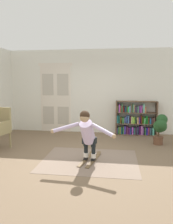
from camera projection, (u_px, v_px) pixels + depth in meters
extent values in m
plane|color=brown|center=(79.00, 156.00, 5.29)|extent=(7.20, 7.20, 0.00)
cube|color=silver|center=(92.00, 92.00, 7.64)|extent=(6.00, 0.10, 2.90)
cube|color=silver|center=(48.00, 99.00, 7.84)|extent=(0.55, 0.04, 2.35)
cube|color=#B6AFA0|center=(48.00, 85.00, 7.75)|extent=(0.41, 0.01, 0.76)
cube|color=#B6AFA0|center=(49.00, 115.00, 7.90)|extent=(0.41, 0.01, 0.64)
cube|color=silver|center=(63.00, 99.00, 7.77)|extent=(0.55, 0.04, 2.35)
cube|color=#B6AFA0|center=(63.00, 85.00, 7.68)|extent=(0.41, 0.01, 0.76)
cube|color=#B6AFA0|center=(63.00, 115.00, 7.83)|extent=(0.41, 0.01, 0.64)
cube|color=silver|center=(55.00, 64.00, 7.64)|extent=(1.22, 0.04, 0.10)
cube|color=#836E5E|center=(90.00, 160.00, 4.97)|extent=(2.16, 1.74, 0.01)
cube|color=brown|center=(116.00, 118.00, 7.43)|extent=(0.04, 0.30, 1.15)
cube|color=brown|center=(156.00, 119.00, 7.25)|extent=(0.04, 0.30, 1.15)
cube|color=brown|center=(136.00, 134.00, 7.42)|extent=(1.33, 0.30, 0.02)
cube|color=brown|center=(136.00, 124.00, 7.37)|extent=(1.33, 0.30, 0.02)
cube|color=brown|center=(136.00, 113.00, 7.32)|extent=(1.33, 0.30, 0.02)
cube|color=brown|center=(137.00, 101.00, 7.27)|extent=(1.33, 0.30, 0.02)
cube|color=#50497E|center=(117.00, 131.00, 7.48)|extent=(0.06, 0.16, 0.21)
cube|color=#2C8139|center=(119.00, 130.00, 7.49)|extent=(0.04, 0.24, 0.23)
cube|color=brown|center=(120.00, 130.00, 7.46)|extent=(0.05, 0.23, 0.26)
cube|color=#155C71|center=(122.00, 130.00, 7.48)|extent=(0.05, 0.19, 0.22)
cube|color=#377A3C|center=(123.00, 130.00, 7.45)|extent=(0.03, 0.17, 0.27)
cube|color=#4C34B3|center=(125.00, 130.00, 7.45)|extent=(0.06, 0.16, 0.28)
cube|color=#5C234E|center=(127.00, 130.00, 7.46)|extent=(0.06, 0.20, 0.27)
cube|color=#4C1A6F|center=(129.00, 131.00, 7.44)|extent=(0.04, 0.21, 0.21)
cube|color=#24489C|center=(131.00, 131.00, 7.44)|extent=(0.03, 0.20, 0.20)
cube|color=#B44ACD|center=(133.00, 131.00, 7.41)|extent=(0.05, 0.16, 0.24)
cube|color=#2B5C57|center=(134.00, 131.00, 7.42)|extent=(0.05, 0.19, 0.23)
cube|color=#493458|center=(136.00, 130.00, 7.41)|extent=(0.03, 0.20, 0.25)
cube|color=navy|center=(138.00, 130.00, 7.39)|extent=(0.05, 0.21, 0.26)
cube|color=#461156|center=(140.00, 130.00, 7.36)|extent=(0.05, 0.15, 0.29)
cube|color=#B36AB5|center=(141.00, 130.00, 7.36)|extent=(0.05, 0.23, 0.30)
cube|color=#683F83|center=(143.00, 131.00, 7.37)|extent=(0.04, 0.21, 0.24)
cube|color=#337243|center=(145.00, 131.00, 7.36)|extent=(0.05, 0.18, 0.23)
cube|color=#3124BD|center=(147.00, 131.00, 7.34)|extent=(0.04, 0.22, 0.23)
cube|color=#C84972|center=(148.00, 131.00, 7.35)|extent=(0.04, 0.16, 0.24)
cube|color=#2F4D5B|center=(150.00, 131.00, 7.34)|extent=(0.05, 0.22, 0.24)
cube|color=#53BA9F|center=(153.00, 131.00, 7.31)|extent=(0.06, 0.22, 0.24)
cube|color=#247075|center=(117.00, 119.00, 7.42)|extent=(0.05, 0.23, 0.26)
cube|color=#145949|center=(119.00, 119.00, 7.42)|extent=(0.03, 0.24, 0.26)
cube|color=brown|center=(121.00, 120.00, 7.44)|extent=(0.05, 0.15, 0.20)
cube|color=#377E38|center=(123.00, 120.00, 7.43)|extent=(0.06, 0.23, 0.19)
cube|color=#6179C7|center=(125.00, 120.00, 7.42)|extent=(0.04, 0.14, 0.19)
cube|color=#4768CB|center=(127.00, 119.00, 7.40)|extent=(0.03, 0.15, 0.26)
cube|color=#487AB0|center=(128.00, 119.00, 7.37)|extent=(0.04, 0.20, 0.26)
cube|color=#601F48|center=(130.00, 120.00, 7.39)|extent=(0.04, 0.17, 0.23)
cube|color=#ABCB6A|center=(132.00, 120.00, 7.38)|extent=(0.05, 0.19, 0.23)
cube|color=#81C43A|center=(134.00, 120.00, 7.35)|extent=(0.06, 0.17, 0.21)
cube|color=#376C3E|center=(136.00, 120.00, 7.35)|extent=(0.04, 0.15, 0.22)
cube|color=tan|center=(138.00, 120.00, 7.35)|extent=(0.06, 0.21, 0.21)
cube|color=#5936A6|center=(140.00, 120.00, 7.33)|extent=(0.03, 0.15, 0.21)
cube|color=#521E10|center=(141.00, 119.00, 7.31)|extent=(0.03, 0.20, 0.28)
cube|color=#4F9921|center=(143.00, 120.00, 7.31)|extent=(0.03, 0.15, 0.24)
cube|color=#49A55F|center=(144.00, 121.00, 7.30)|extent=(0.06, 0.22, 0.20)
cube|color=#147524|center=(147.00, 120.00, 7.30)|extent=(0.06, 0.23, 0.27)
cube|color=brown|center=(148.00, 121.00, 7.31)|extent=(0.04, 0.22, 0.20)
cube|color=#196296|center=(150.00, 121.00, 7.28)|extent=(0.04, 0.23, 0.19)
cube|color=#533231|center=(152.00, 121.00, 7.29)|extent=(0.06, 0.17, 0.18)
cube|color=brown|center=(154.00, 120.00, 7.28)|extent=(0.06, 0.17, 0.21)
cube|color=#525830|center=(118.00, 109.00, 7.39)|extent=(0.05, 0.22, 0.23)
cube|color=#B54CCB|center=(119.00, 108.00, 7.38)|extent=(0.04, 0.20, 0.27)
cube|color=brown|center=(121.00, 109.00, 7.36)|extent=(0.03, 0.16, 0.22)
cube|color=#317543|center=(122.00, 108.00, 7.35)|extent=(0.03, 0.17, 0.29)
cube|color=#5C1717|center=(123.00, 109.00, 7.36)|extent=(0.05, 0.16, 0.19)
cube|color=navy|center=(126.00, 109.00, 7.35)|extent=(0.05, 0.20, 0.20)
cube|color=olive|center=(127.00, 109.00, 7.35)|extent=(0.03, 0.16, 0.21)
cube|color=#22C95C|center=(128.00, 109.00, 7.34)|extent=(0.03, 0.23, 0.19)
cube|color=slate|center=(130.00, 109.00, 7.33)|extent=(0.06, 0.22, 0.22)
cube|color=brown|center=(131.00, 108.00, 7.33)|extent=(0.05, 0.17, 0.28)
cube|color=#5DB677|center=(133.00, 108.00, 7.32)|extent=(0.03, 0.19, 0.28)
cube|color=#816950|center=(134.00, 109.00, 7.31)|extent=(0.04, 0.17, 0.24)
cube|color=#4F4470|center=(136.00, 110.00, 7.31)|extent=(0.04, 0.19, 0.19)
cube|color=#467164|center=(138.00, 109.00, 7.27)|extent=(0.05, 0.22, 0.21)
cube|color=#812994|center=(140.00, 109.00, 7.27)|extent=(0.05, 0.22, 0.22)
cube|color=#AF5FAA|center=(142.00, 109.00, 7.27)|extent=(0.05, 0.17, 0.24)
cube|color=#6CC1A1|center=(144.00, 108.00, 7.26)|extent=(0.06, 0.23, 0.29)
cube|color=#B76346|center=(145.00, 110.00, 7.25)|extent=(0.05, 0.15, 0.19)
cylinder|color=#958759|center=(10.00, 140.00, 5.95)|extent=(0.06, 0.06, 0.42)
cube|color=#958759|center=(1.00, 118.00, 5.96)|extent=(0.60, 0.16, 0.60)
cube|color=#958759|center=(4.00, 127.00, 5.65)|extent=(0.15, 0.56, 0.28)
cylinder|color=brown|center=(158.00, 140.00, 6.25)|extent=(0.26, 0.26, 0.24)
cylinder|color=brown|center=(158.00, 137.00, 6.23)|extent=(0.28, 0.28, 0.04)
cylinder|color=#4C3823|center=(159.00, 130.00, 6.21)|extent=(0.04, 0.04, 0.36)
sphere|color=#204721|center=(161.00, 125.00, 6.12)|extent=(0.28, 0.28, 0.28)
sphere|color=#204721|center=(161.00, 127.00, 6.10)|extent=(0.30, 0.30, 0.30)
sphere|color=#204721|center=(161.00, 125.00, 6.06)|extent=(0.32, 0.32, 0.32)
sphere|color=#204721|center=(162.00, 120.00, 6.12)|extent=(0.31, 0.31, 0.31)
sphere|color=#204721|center=(159.00, 126.00, 6.13)|extent=(0.35, 0.35, 0.35)
cube|color=brown|center=(86.00, 159.00, 5.00)|extent=(0.27, 0.95, 0.01)
cube|color=brown|center=(92.00, 152.00, 5.41)|extent=(0.11, 0.13, 0.06)
cube|color=black|center=(86.00, 159.00, 4.98)|extent=(0.10, 0.13, 0.04)
cube|color=brown|center=(93.00, 160.00, 4.94)|extent=(0.27, 0.95, 0.01)
cube|color=brown|center=(99.00, 153.00, 5.35)|extent=(0.11, 0.13, 0.06)
cube|color=black|center=(93.00, 160.00, 4.92)|extent=(0.10, 0.13, 0.04)
cylinder|color=white|center=(86.00, 155.00, 4.98)|extent=(0.13, 0.13, 0.10)
cylinder|color=black|center=(86.00, 146.00, 4.96)|extent=(0.11, 0.11, 0.30)
cylinder|color=black|center=(86.00, 141.00, 4.92)|extent=(0.13, 0.13, 0.22)
cylinder|color=white|center=(93.00, 156.00, 4.92)|extent=(0.13, 0.13, 0.10)
cylinder|color=black|center=(93.00, 147.00, 4.90)|extent=(0.11, 0.11, 0.30)
cylinder|color=black|center=(93.00, 142.00, 4.87)|extent=(0.13, 0.13, 0.22)
cube|color=black|center=(89.00, 140.00, 4.89)|extent=(0.33, 0.23, 0.14)
cylinder|color=silver|center=(88.00, 132.00, 4.74)|extent=(0.37, 0.55, 0.59)
sphere|color=tan|center=(85.00, 118.00, 4.51)|extent=(0.23, 0.23, 0.20)
sphere|color=#382619|center=(85.00, 116.00, 4.51)|extent=(0.25, 0.25, 0.21)
cylinder|color=silver|center=(66.00, 127.00, 4.62)|extent=(0.58, 0.21, 0.23)
sphere|color=tan|center=(53.00, 131.00, 4.60)|extent=(0.11, 0.11, 0.09)
cylinder|color=silver|center=(103.00, 130.00, 4.35)|extent=(0.52, 0.40, 0.23)
sphere|color=tan|center=(114.00, 136.00, 4.17)|extent=(0.11, 0.11, 0.09)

